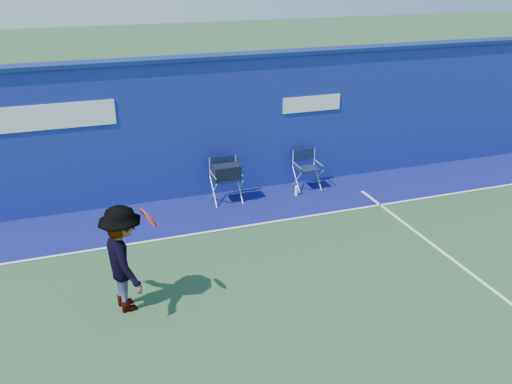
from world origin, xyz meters
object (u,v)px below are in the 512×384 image
object	(u,v)px
directors_chair_left	(226,184)
tennis_player	(124,259)
directors_chair_right	(307,177)
water_bottle	(296,191)

from	to	relation	value
directors_chair_left	tennis_player	bearing A→B (deg)	-127.54
directors_chair_left	directors_chair_right	world-z (taller)	directors_chair_left
directors_chair_right	tennis_player	bearing A→B (deg)	-142.98
directors_chair_left	directors_chair_right	size ratio (longest dim) A/B	1.09
directors_chair_left	directors_chair_right	xyz separation A→B (m)	(1.97, 0.10, -0.13)
directors_chair_right	tennis_player	size ratio (longest dim) A/B	0.53
directors_chair_left	tennis_player	xyz separation A→B (m)	(-2.53, -3.29, 0.44)
directors_chair_left	water_bottle	bearing A→B (deg)	-7.19
tennis_player	water_bottle	bearing A→B (deg)	36.95
water_bottle	tennis_player	distance (m)	5.19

